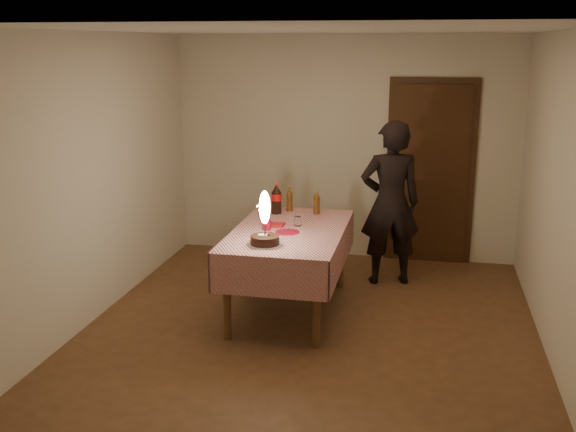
% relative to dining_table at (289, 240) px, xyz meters
% --- Properties ---
extents(ground, '(4.00, 4.50, 0.01)m').
position_rel_dining_table_xyz_m(ground, '(0.27, -0.38, -0.70)').
color(ground, brown).
rests_on(ground, ground).
extents(room_shell, '(4.04, 4.54, 2.62)m').
position_rel_dining_table_xyz_m(room_shell, '(0.31, -0.30, 0.95)').
color(room_shell, beige).
rests_on(room_shell, ground).
extents(dining_table, '(1.02, 1.72, 0.81)m').
position_rel_dining_table_xyz_m(dining_table, '(0.00, 0.00, 0.00)').
color(dining_table, brown).
rests_on(dining_table, ground).
extents(birthday_cake, '(0.31, 0.31, 0.48)m').
position_rel_dining_table_xyz_m(birthday_cake, '(-0.10, -0.52, 0.24)').
color(birthday_cake, white).
rests_on(birthday_cake, dining_table).
extents(red_plate, '(0.22, 0.22, 0.01)m').
position_rel_dining_table_xyz_m(red_plate, '(0.01, -0.11, 0.11)').
color(red_plate, '#AB0B27').
rests_on(red_plate, dining_table).
extents(red_cup, '(0.08, 0.08, 0.10)m').
position_rel_dining_table_xyz_m(red_cup, '(-0.20, -0.06, 0.16)').
color(red_cup, '#B20C28').
rests_on(red_cup, dining_table).
extents(clear_cup, '(0.07, 0.07, 0.09)m').
position_rel_dining_table_xyz_m(clear_cup, '(0.05, 0.14, 0.15)').
color(clear_cup, white).
rests_on(clear_cup, dining_table).
extents(napkin_stack, '(0.15, 0.15, 0.02)m').
position_rel_dining_table_xyz_m(napkin_stack, '(-0.15, 0.10, 0.12)').
color(napkin_stack, '#B3141C').
rests_on(napkin_stack, dining_table).
extents(cola_bottle, '(0.10, 0.10, 0.32)m').
position_rel_dining_table_xyz_m(cola_bottle, '(-0.25, 0.57, 0.26)').
color(cola_bottle, black).
rests_on(cola_bottle, dining_table).
extents(amber_bottle_left, '(0.06, 0.06, 0.25)m').
position_rel_dining_table_xyz_m(amber_bottle_left, '(-0.14, 0.70, 0.23)').
color(amber_bottle_left, '#552D0E').
rests_on(amber_bottle_left, dining_table).
extents(amber_bottle_right, '(0.06, 0.06, 0.25)m').
position_rel_dining_table_xyz_m(amber_bottle_right, '(0.15, 0.63, 0.23)').
color(amber_bottle_right, '#552D0E').
rests_on(amber_bottle_right, dining_table).
extents(photographer, '(0.72, 0.57, 1.74)m').
position_rel_dining_table_xyz_m(photographer, '(0.87, 1.00, 0.17)').
color(photographer, black).
rests_on(photographer, ground).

